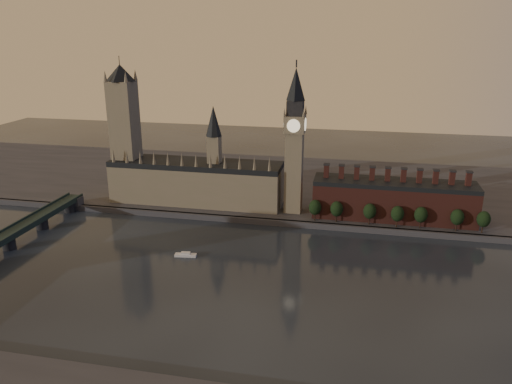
% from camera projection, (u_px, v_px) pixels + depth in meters
% --- Properties ---
extents(ground, '(900.00, 900.00, 0.00)m').
position_uv_depth(ground, '(246.00, 287.00, 264.64)').
color(ground, black).
rests_on(ground, ground).
extents(north_bank, '(900.00, 182.00, 4.00)m').
position_uv_depth(north_bank, '(292.00, 186.00, 429.63)').
color(north_bank, '#434348').
rests_on(north_bank, ground).
extents(palace_of_westminster, '(130.00, 30.30, 74.00)m').
position_uv_depth(palace_of_westminster, '(197.00, 180.00, 377.34)').
color(palace_of_westminster, '#776955').
rests_on(palace_of_westminster, north_bank).
extents(victoria_tower, '(24.00, 24.00, 108.00)m').
position_uv_depth(victoria_tower, '(125.00, 128.00, 376.58)').
color(victoria_tower, '#776955').
rests_on(victoria_tower, north_bank).
extents(big_ben, '(15.00, 15.00, 107.00)m').
position_uv_depth(big_ben, '(295.00, 140.00, 347.33)').
color(big_ben, '#776955').
rests_on(big_ben, north_bank).
extents(chimney_block, '(110.00, 25.00, 37.00)m').
position_uv_depth(chimney_block, '(393.00, 199.00, 345.84)').
color(chimney_block, '#5A2922').
rests_on(chimney_block, north_bank).
extents(embankment_tree_0, '(8.60, 8.60, 14.88)m').
position_uv_depth(embankment_tree_0, '(315.00, 207.00, 343.21)').
color(embankment_tree_0, black).
rests_on(embankment_tree_0, north_bank).
extents(embankment_tree_1, '(8.60, 8.60, 14.88)m').
position_uv_depth(embankment_tree_1, '(337.00, 209.00, 340.29)').
color(embankment_tree_1, black).
rests_on(embankment_tree_1, north_bank).
extents(embankment_tree_2, '(8.60, 8.60, 14.88)m').
position_uv_depth(embankment_tree_2, '(370.00, 211.00, 335.97)').
color(embankment_tree_2, black).
rests_on(embankment_tree_2, north_bank).
extents(embankment_tree_3, '(8.60, 8.60, 14.88)m').
position_uv_depth(embankment_tree_3, '(397.00, 214.00, 331.43)').
color(embankment_tree_3, black).
rests_on(embankment_tree_3, north_bank).
extents(embankment_tree_4, '(8.60, 8.60, 14.88)m').
position_uv_depth(embankment_tree_4, '(421.00, 215.00, 329.66)').
color(embankment_tree_4, black).
rests_on(embankment_tree_4, north_bank).
extents(embankment_tree_5, '(8.60, 8.60, 14.88)m').
position_uv_depth(embankment_tree_5, '(457.00, 217.00, 325.41)').
color(embankment_tree_5, black).
rests_on(embankment_tree_5, north_bank).
extents(embankment_tree_6, '(8.60, 8.60, 14.88)m').
position_uv_depth(embankment_tree_6, '(484.00, 219.00, 321.95)').
color(embankment_tree_6, black).
rests_on(embankment_tree_6, north_bank).
extents(river_boat, '(13.38, 5.36, 2.60)m').
position_uv_depth(river_boat, '(186.00, 255.00, 300.16)').
color(river_boat, silver).
rests_on(river_boat, ground).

